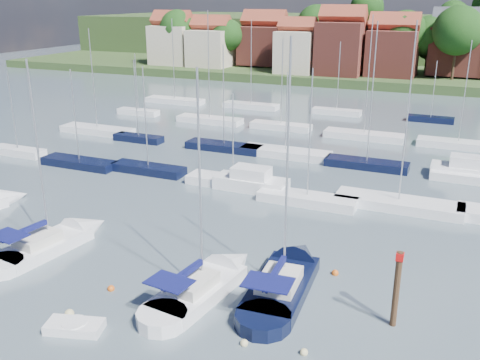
% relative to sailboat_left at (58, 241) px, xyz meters
% --- Properties ---
extents(ground, '(260.00, 260.00, 0.00)m').
position_rel_sailboat_left_xyz_m(ground, '(13.86, 36.82, -0.36)').
color(ground, '#44555C').
rests_on(ground, ground).
extents(sailboat_left, '(4.29, 11.15, 14.80)m').
position_rel_sailboat_left_xyz_m(sailboat_left, '(0.00, 0.00, 0.00)').
color(sailboat_left, white).
rests_on(sailboat_left, ground).
extents(sailboat_centre, '(4.29, 11.33, 15.04)m').
position_rel_sailboat_left_xyz_m(sailboat_centre, '(12.98, -0.99, -0.00)').
color(sailboat_centre, white).
rests_on(sailboat_centre, ground).
extents(sailboat_navy, '(3.98, 12.32, 16.79)m').
position_rel_sailboat_left_xyz_m(sailboat_navy, '(17.28, 1.69, -0.01)').
color(sailboat_navy, black).
rests_on(sailboat_navy, ground).
extents(tender, '(3.38, 2.24, 0.67)m').
position_rel_sailboat_left_xyz_m(tender, '(8.24, -8.11, -0.10)').
color(tender, white).
rests_on(tender, ground).
extents(timber_piling, '(0.40, 0.40, 6.78)m').
position_rel_sailboat_left_xyz_m(timber_piling, '(24.23, -0.63, 1.01)').
color(timber_piling, '#4C331E').
rests_on(timber_piling, ground).
extents(buoy_b, '(0.54, 0.54, 0.54)m').
position_rel_sailboat_left_xyz_m(buoy_b, '(6.94, -7.03, -0.36)').
color(buoy_b, beige).
rests_on(buoy_b, ground).
extents(buoy_c, '(0.45, 0.45, 0.45)m').
position_rel_sailboat_left_xyz_m(buoy_c, '(7.46, -3.76, -0.36)').
color(buoy_c, '#D85914').
rests_on(buoy_c, ground).
extents(buoy_d, '(0.43, 0.43, 0.43)m').
position_rel_sailboat_left_xyz_m(buoy_d, '(17.29, -5.60, -0.36)').
color(buoy_d, beige).
rests_on(buoy_d, ground).
extents(buoy_e, '(0.47, 0.47, 0.47)m').
position_rel_sailboat_left_xyz_m(buoy_e, '(19.88, 3.76, -0.36)').
color(buoy_e, '#D85914').
rests_on(buoy_e, ground).
extents(buoy_h, '(0.43, 0.43, 0.43)m').
position_rel_sailboat_left_xyz_m(buoy_h, '(20.41, -5.08, -0.36)').
color(buoy_h, beige).
rests_on(buoy_h, ground).
extents(marina_field, '(79.62, 41.41, 15.93)m').
position_rel_sailboat_left_xyz_m(marina_field, '(15.76, 31.97, 0.07)').
color(marina_field, white).
rests_on(marina_field, ground).
extents(far_shore_town, '(212.46, 90.00, 22.27)m').
position_rel_sailboat_left_xyz_m(far_shore_town, '(16.08, 129.49, 4.25)').
color(far_shore_town, '#334C26').
rests_on(far_shore_town, ground).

